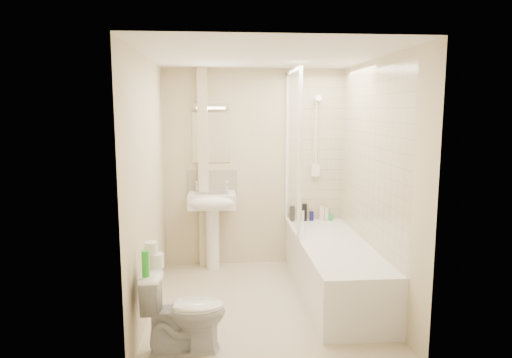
{
  "coord_description": "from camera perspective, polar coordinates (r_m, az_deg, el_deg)",
  "views": [
    {
      "loc": [
        -0.42,
        -4.28,
        1.91
      ],
      "look_at": [
        -0.07,
        0.2,
        1.23
      ],
      "focal_mm": 32.0,
      "sensor_mm": 36.0,
      "label": 1
    }
  ],
  "objects": [
    {
      "name": "shower_fixture",
      "position": [
        5.61,
        7.52,
        4.85
      ],
      "size": [
        0.1,
        0.16,
        0.99
      ],
      "color": "white",
      "rests_on": "wall_back"
    },
    {
      "name": "toilet_roll_upper",
      "position": [
        3.76,
        -12.96,
        -8.38
      ],
      "size": [
        0.11,
        0.11,
        0.09
      ],
      "primitive_type": "cylinder",
      "color": "white",
      "rests_on": "toilet_roll_lower"
    },
    {
      "name": "splashback",
      "position": [
        5.59,
        -5.51,
        -0.45
      ],
      "size": [
        0.6,
        0.02,
        0.3
      ],
      "primitive_type": "cube",
      "color": "beige",
      "rests_on": "wall_back"
    },
    {
      "name": "tile_right",
      "position": [
        4.75,
        14.01,
        2.54
      ],
      "size": [
        0.01,
        2.1,
        1.75
      ],
      "primitive_type": "cube",
      "color": "beige",
      "rests_on": "wall_right"
    },
    {
      "name": "pedestal_sink",
      "position": [
        5.42,
        -5.5,
        -3.75
      ],
      "size": [
        0.55,
        0.5,
        1.07
      ],
      "color": "white",
      "rests_on": "ground"
    },
    {
      "name": "toilet",
      "position": [
        3.8,
        -8.97,
        -15.94
      ],
      "size": [
        0.41,
        0.67,
        0.67
      ],
      "primitive_type": "imported",
      "rotation": [
        0.0,
        0.0,
        1.6
      ],
      "color": "white",
      "rests_on": "ground"
    },
    {
      "name": "shower_screen",
      "position": [
        5.17,
        4.63,
        3.51
      ],
      "size": [
        0.04,
        0.92,
        1.8
      ],
      "color": "white",
      "rests_on": "bathtub"
    },
    {
      "name": "bathtub",
      "position": [
        4.91,
        9.71,
        -10.77
      ],
      "size": [
        0.7,
        2.1,
        0.55
      ],
      "color": "white",
      "rests_on": "ground"
    },
    {
      "name": "strip_light",
      "position": [
        5.5,
        -5.65,
        9.02
      ],
      "size": [
        0.42,
        0.07,
        0.07
      ],
      "primitive_type": "cube",
      "color": "silver",
      "rests_on": "wall_back"
    },
    {
      "name": "tile_back",
      "position": [
        5.66,
        7.42,
        3.66
      ],
      "size": [
        0.7,
        0.01,
        1.75
      ],
      "primitive_type": "cube",
      "color": "beige",
      "rests_on": "wall_back"
    },
    {
      "name": "floor",
      "position": [
        4.7,
        1.02,
        -15.3
      ],
      "size": [
        2.5,
        2.5,
        0.0
      ],
      "primitive_type": "plane",
      "color": "#C5B59B",
      "rests_on": "ground"
    },
    {
      "name": "green_bottle",
      "position": [
        3.57,
        -13.65,
        -10.26
      ],
      "size": [
        0.06,
        0.06,
        0.2
      ],
      "primitive_type": "cylinder",
      "color": "green",
      "rests_on": "toilet"
    },
    {
      "name": "ceiling",
      "position": [
        4.33,
        1.11,
        15.16
      ],
      "size": [
        2.2,
        2.5,
        0.02
      ],
      "primitive_type": "cube",
      "color": "white",
      "rests_on": "wall_back"
    },
    {
      "name": "bottle_black_b",
      "position": [
        5.68,
        6.08,
        -4.16
      ],
      "size": [
        0.06,
        0.06,
        0.21
      ],
      "primitive_type": "cylinder",
      "color": "black",
      "rests_on": "bathtub"
    },
    {
      "name": "toilet_roll_lower",
      "position": [
        3.77,
        -12.31,
        -9.91
      ],
      "size": [
        0.11,
        0.11,
        0.11
      ],
      "primitive_type": "cylinder",
      "color": "white",
      "rests_on": "toilet"
    },
    {
      "name": "mirror",
      "position": [
        5.53,
        -5.59,
        5.19
      ],
      "size": [
        0.46,
        0.01,
        0.6
      ],
      "primitive_type": "cube",
      "color": "white",
      "rests_on": "wall_back"
    },
    {
      "name": "wall_right",
      "position": [
        4.6,
        14.84,
        -0.52
      ],
      "size": [
        0.02,
        2.5,
        2.4
      ],
      "primitive_type": "cube",
      "color": "beige",
      "rests_on": "ground"
    },
    {
      "name": "pipe_boxing",
      "position": [
        5.52,
        -6.58,
        1.2
      ],
      "size": [
        0.12,
        0.12,
        2.4
      ],
      "primitive_type": "cube",
      "color": "beige",
      "rests_on": "ground"
    },
    {
      "name": "wall_back",
      "position": [
        5.59,
        -0.2,
        1.35
      ],
      "size": [
        2.2,
        0.02,
        2.4
      ],
      "primitive_type": "cube",
      "color": "beige",
      "rests_on": "ground"
    },
    {
      "name": "wall_left",
      "position": [
        4.39,
        -13.38,
        -0.88
      ],
      "size": [
        0.02,
        2.5,
        2.4
      ],
      "primitive_type": "cube",
      "color": "beige",
      "rests_on": "ground"
    },
    {
      "name": "bottle_white_b",
      "position": [
        5.74,
        8.81,
        -4.35
      ],
      "size": [
        0.06,
        0.06,
        0.16
      ],
      "primitive_type": "cylinder",
      "color": "silver",
      "rests_on": "bathtub"
    },
    {
      "name": "bottle_green",
      "position": [
        5.76,
        9.24,
        -4.72
      ],
      "size": [
        0.07,
        0.07,
        0.08
      ],
      "primitive_type": "cylinder",
      "color": "green",
      "rests_on": "bathtub"
    },
    {
      "name": "bottle_blue",
      "position": [
        5.71,
        6.96,
        -4.6
      ],
      "size": [
        0.05,
        0.05,
        0.12
      ],
      "primitive_type": "cylinder",
      "color": "#131453",
      "rests_on": "bathtub"
    },
    {
      "name": "bottle_black_a",
      "position": [
        5.65,
        4.55,
        -4.34
      ],
      "size": [
        0.07,
        0.07,
        0.18
      ],
      "primitive_type": "cylinder",
      "color": "black",
      "rests_on": "bathtub"
    },
    {
      "name": "bottle_white_a",
      "position": [
        5.68,
        5.97,
        -4.55
      ],
      "size": [
        0.06,
        0.06,
        0.13
      ],
      "primitive_type": "cylinder",
      "color": "white",
      "rests_on": "bathtub"
    },
    {
      "name": "bottle_cream",
      "position": [
        5.73,
        8.23,
        -4.28
      ],
      "size": [
        0.06,
        0.06,
        0.18
      ],
      "primitive_type": "cylinder",
      "color": "#F7DCBF",
      "rests_on": "bathtub"
    }
  ]
}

